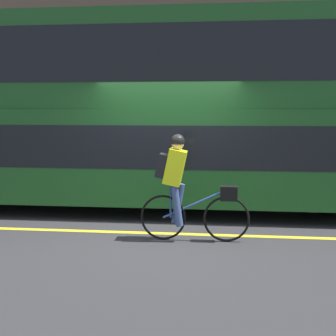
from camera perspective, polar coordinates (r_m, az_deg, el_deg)
ground_plane at (r=7.63m, az=-0.73°, el=-8.23°), size 80.00×80.00×0.00m
road_center_line at (r=7.74m, az=-0.62°, el=-7.97°), size 50.00×0.14×0.01m
sidewalk_curb at (r=13.40m, az=2.50°, el=-1.23°), size 60.00×2.01×0.11m
building_facade at (r=14.45m, az=2.90°, el=11.71°), size 60.00×0.30×6.32m
bus at (r=9.53m, az=-5.07°, el=7.54°), size 11.98×2.59×3.78m
cyclist_on_bike at (r=7.17m, az=1.88°, el=-1.97°), size 1.69×0.32×1.65m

